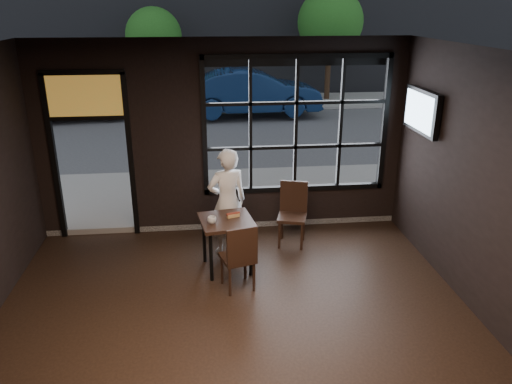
{
  "coord_description": "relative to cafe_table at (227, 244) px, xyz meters",
  "views": [
    {
      "loc": [
        -0.32,
        -4.41,
        3.67
      ],
      "look_at": [
        0.4,
        2.2,
        1.15
      ],
      "focal_mm": 35.0,
      "sensor_mm": 36.0,
      "label": 1
    }
  ],
  "objects": [
    {
      "name": "tree_right",
      "position": [
        4.68,
        13.04,
        2.6
      ],
      "size": [
        2.49,
        2.49,
        4.25
      ],
      "color": "#332114",
      "rests_on": "street_asphalt"
    },
    {
      "name": "chair_near",
      "position": [
        0.12,
        -0.54,
        0.09
      ],
      "size": [
        0.52,
        0.52,
        0.97
      ],
      "primitive_type": "cube",
      "rotation": [
        0.0,
        0.0,
        3.41
      ],
      "color": "black",
      "rests_on": "floor"
    },
    {
      "name": "man",
      "position": [
        0.05,
        0.54,
        0.44
      ],
      "size": [
        0.7,
        0.55,
        1.68
      ],
      "primitive_type": "imported",
      "rotation": [
        0.0,
        0.0,
        3.41
      ],
      "color": "white",
      "rests_on": "floor"
    },
    {
      "name": "street_asphalt",
      "position": [
        0.04,
        21.9,
        -0.42
      ],
      "size": [
        60.0,
        41.0,
        0.04
      ],
      "primitive_type": "cube",
      "color": "#545456",
      "rests_on": "ground"
    },
    {
      "name": "navy_car",
      "position": [
        1.39,
        10.34,
        0.47
      ],
      "size": [
        4.69,
        1.78,
        1.53
      ],
      "primitive_type": "imported",
      "rotation": [
        0.0,
        0.0,
        1.61
      ],
      "color": "#0F244A",
      "rests_on": "street_asphalt"
    },
    {
      "name": "maroon_car",
      "position": [
        -4.95,
        10.59,
        0.51
      ],
      "size": [
        5.02,
        2.7,
        1.62
      ],
      "primitive_type": "imported",
      "rotation": [
        0.0,
        0.0,
        1.74
      ],
      "color": "black",
      "rests_on": "street_asphalt"
    },
    {
      "name": "stained_transom",
      "position": [
        -2.06,
        1.4,
        1.95
      ],
      "size": [
        1.2,
        0.06,
        0.7
      ],
      "primitive_type": "cube",
      "color": "orange",
      "rests_on": "ground"
    },
    {
      "name": "chair_window",
      "position": [
        1.08,
        0.67,
        0.11
      ],
      "size": [
        0.55,
        0.55,
        1.02
      ],
      "primitive_type": "cube",
      "rotation": [
        0.0,
        0.0,
        -0.28
      ],
      "color": "black",
      "rests_on": "floor"
    },
    {
      "name": "tree_left",
      "position": [
        -1.99,
        13.3,
        2.12
      ],
      "size": [
        2.09,
        2.09,
        3.57
      ],
      "color": "#332114",
      "rests_on": "street_asphalt"
    },
    {
      "name": "tv",
      "position": [
        2.97,
        0.54,
        1.77
      ],
      "size": [
        0.12,
        1.09,
        0.64
      ],
      "primitive_type": "cube",
      "color": "black",
      "rests_on": "wall_right"
    },
    {
      "name": "floor",
      "position": [
        0.04,
        -2.1,
        -0.41
      ],
      "size": [
        6.0,
        7.0,
        0.02
      ],
      "primitive_type": "cube",
      "color": "black",
      "rests_on": "ground"
    },
    {
      "name": "window_frame",
      "position": [
        1.24,
        1.4,
        1.4
      ],
      "size": [
        3.06,
        0.12,
        2.28
      ],
      "primitive_type": "cube",
      "color": "black",
      "rests_on": "ground"
    },
    {
      "name": "hotdog",
      "position": [
        0.1,
        0.07,
        0.42
      ],
      "size": [
        0.21,
        0.14,
        0.06
      ],
      "primitive_type": null,
      "rotation": [
        0.0,
        0.0,
        0.3
      ],
      "color": "tan",
      "rests_on": "cafe_table"
    },
    {
      "name": "cup",
      "position": [
        -0.21,
        -0.12,
        0.44
      ],
      "size": [
        0.13,
        0.13,
        0.1
      ],
      "primitive_type": "imported",
      "rotation": [
        0.0,
        0.0,
        0.08
      ],
      "color": "silver",
      "rests_on": "cafe_table"
    },
    {
      "name": "ceiling",
      "position": [
        0.04,
        -2.1,
        2.81
      ],
      "size": [
        6.0,
        7.0,
        0.02
      ],
      "primitive_type": "cube",
      "color": "black",
      "rests_on": "ground"
    },
    {
      "name": "cafe_table",
      "position": [
        0.0,
        0.0,
        0.0
      ],
      "size": [
        0.84,
        0.84,
        0.79
      ],
      "primitive_type": "cube",
      "rotation": [
        0.0,
        0.0,
        0.16
      ],
      "color": "black",
      "rests_on": "floor"
    }
  ]
}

